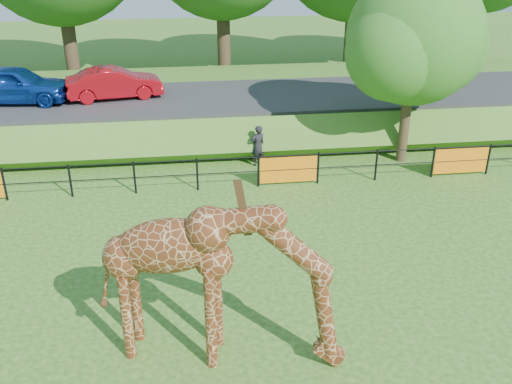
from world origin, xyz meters
TOP-DOWN VIEW (x-y plane):
  - ground at (0.00, 0.00)m, footprint 90.00×90.00m
  - giraffe at (0.20, 0.05)m, footprint 4.93×2.10m
  - perimeter_fence at (0.00, 8.00)m, footprint 28.07×0.10m
  - embankment at (0.00, 15.50)m, footprint 40.00×9.00m
  - road at (0.00, 14.00)m, footprint 40.00×5.00m
  - car_blue at (-6.90, 14.11)m, footprint 4.49×2.22m
  - car_red at (-3.04, 14.22)m, footprint 3.97×1.98m
  - visitor at (2.22, 9.81)m, footprint 0.64×0.53m
  - tree_east at (7.60, 9.63)m, footprint 5.40×4.71m

SIDE VIEW (x-z plane):
  - ground at x=0.00m, z-range 0.00..0.00m
  - perimeter_fence at x=0.00m, z-range 0.00..1.10m
  - embankment at x=0.00m, z-range 0.00..1.30m
  - visitor at x=2.22m, z-range 0.00..1.49m
  - road at x=0.00m, z-range 1.30..1.42m
  - giraffe at x=0.20m, z-range 0.00..3.47m
  - car_red at x=-3.04m, z-range 1.42..2.67m
  - car_blue at x=-6.90m, z-range 1.42..2.89m
  - tree_east at x=7.60m, z-range 0.90..7.66m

